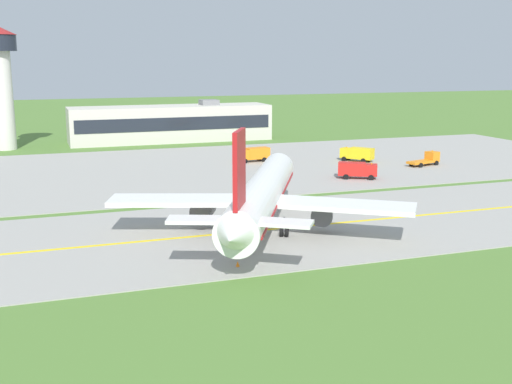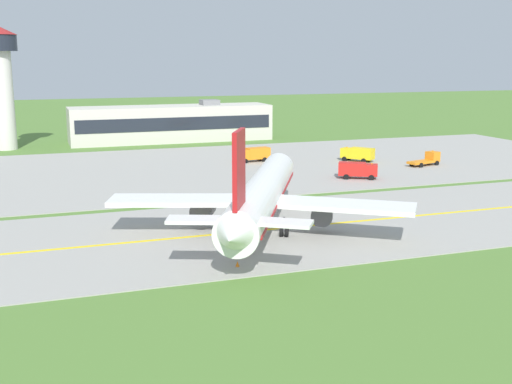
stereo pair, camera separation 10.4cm
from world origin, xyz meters
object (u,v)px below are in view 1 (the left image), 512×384
at_px(service_truck_pushback, 253,154).
at_px(control_tower, 0,75).
at_px(service_truck_baggage, 427,159).
at_px(service_truck_catering, 357,153).
at_px(service_truck_fuel, 357,169).
at_px(airplane_lead, 262,195).

relative_size(service_truck_pushback, control_tower, 0.25).
bearing_deg(service_truck_baggage, control_tower, 146.34).
bearing_deg(control_tower, service_truck_pushback, -37.50).
distance_m(service_truck_catering, service_truck_pushback, 18.93).
bearing_deg(service_truck_pushback, service_truck_fuel, -65.61).
xyz_separation_m(airplane_lead, service_truck_fuel, (24.89, 24.60, -2.60)).
relative_size(service_truck_fuel, service_truck_catering, 1.04).
bearing_deg(airplane_lead, control_tower, 109.31).
distance_m(airplane_lead, control_tower, 84.20).
bearing_deg(airplane_lead, service_truck_baggage, 36.80).
height_order(service_truck_catering, service_truck_pushback, same).
distance_m(service_truck_fuel, service_truck_catering, 17.41).
xyz_separation_m(service_truck_baggage, service_truck_fuel, (-17.83, -7.36, 0.35)).
height_order(service_truck_pushback, control_tower, control_tower).
bearing_deg(service_truck_pushback, service_truck_baggage, -26.93).
distance_m(service_truck_baggage, service_truck_pushback, 30.85).
bearing_deg(service_truck_fuel, service_truck_catering, 61.62).
distance_m(service_truck_fuel, service_truck_pushback, 23.42).
xyz_separation_m(service_truck_pushback, control_tower, (-42.82, 32.85, 13.60)).
bearing_deg(airplane_lead, service_truck_catering, 50.28).
distance_m(service_truck_pushback, control_tower, 55.66).
bearing_deg(control_tower, airplane_lead, -70.69).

